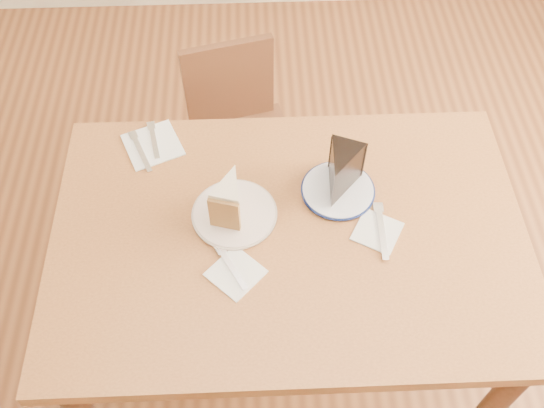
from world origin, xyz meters
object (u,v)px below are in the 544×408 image
at_px(table, 289,253).
at_px(chair_far, 240,139).
at_px(plate_cream, 234,214).
at_px(chocolate_cake, 340,175).
at_px(plate_navy, 338,190).
at_px(carrot_cake, 231,197).

height_order(table, chair_far, table).
xyz_separation_m(plate_cream, chocolate_cake, (0.27, 0.07, 0.06)).
bearing_deg(chocolate_cake, table, 64.82).
bearing_deg(plate_navy, chocolate_cake, 102.82).
distance_m(table, chocolate_cake, 0.25).
height_order(table, chocolate_cake, chocolate_cake).
height_order(table, plate_navy, plate_navy).
distance_m(table, plate_cream, 0.18).
bearing_deg(plate_cream, carrot_cake, 115.88).
height_order(chair_far, carrot_cake, carrot_cake).
relative_size(plate_cream, chocolate_cake, 1.64).
bearing_deg(plate_navy, carrot_cake, -169.48).
bearing_deg(table, plate_navy, 42.29).
bearing_deg(plate_cream, chocolate_cake, 13.53).
bearing_deg(table, chair_far, 102.20).
relative_size(table, plate_navy, 6.43).
distance_m(carrot_cake, chocolate_cake, 0.28).
distance_m(chair_far, plate_cream, 0.66).
xyz_separation_m(carrot_cake, chocolate_cake, (0.28, 0.05, 0.01)).
distance_m(plate_cream, carrot_cake, 0.06).
height_order(plate_cream, plate_navy, same).
height_order(table, plate_cream, plate_cream).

